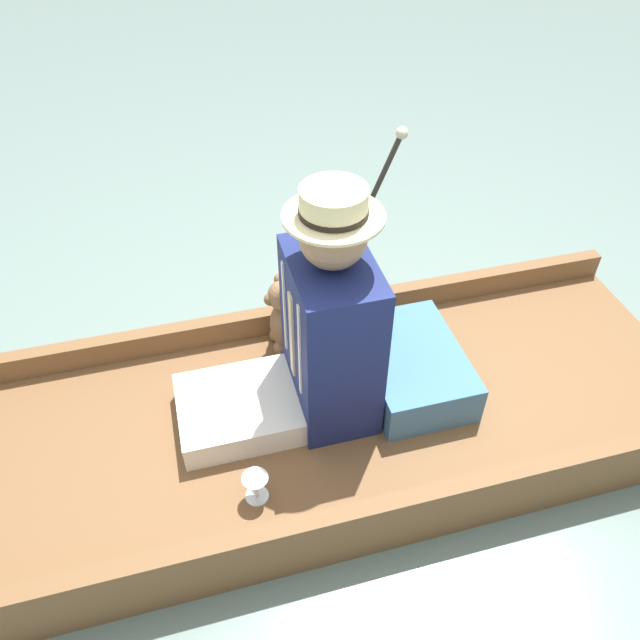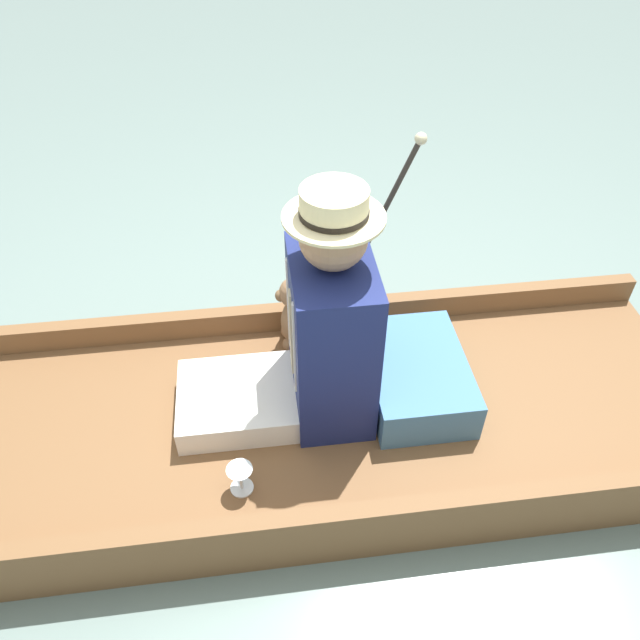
{
  "view_description": "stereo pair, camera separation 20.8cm",
  "coord_description": "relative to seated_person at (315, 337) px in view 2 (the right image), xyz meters",
  "views": [
    {
      "loc": [
        -1.44,
        0.45,
        1.98
      ],
      "look_at": [
        0.04,
        0.05,
        0.57
      ],
      "focal_mm": 35.0,
      "sensor_mm": 36.0,
      "label": 1
    },
    {
      "loc": [
        -1.48,
        0.24,
        1.98
      ],
      "look_at": [
        0.04,
        0.05,
        0.57
      ],
      "focal_mm": 35.0,
      "sensor_mm": 36.0,
      "label": 2
    }
  ],
  "objects": [
    {
      "name": "wine_glass",
      "position": [
        -0.34,
        0.29,
        -0.27
      ],
      "size": [
        0.09,
        0.09,
        0.11
      ],
      "color": "silver",
      "rests_on": "punt_boat"
    },
    {
      "name": "walking_cane",
      "position": [
        0.37,
        -0.27,
        0.17
      ],
      "size": [
        0.04,
        0.37,
        0.89
      ],
      "color": "#2D2823",
      "rests_on": "punt_boat"
    },
    {
      "name": "seated_person",
      "position": [
        0.0,
        0.0,
        0.0
      ],
      "size": [
        0.41,
        0.72,
        0.92
      ],
      "rotation": [
        0.0,
        0.0,
        0.15
      ],
      "color": "white",
      "rests_on": "punt_boat"
    },
    {
      "name": "punt_boat",
      "position": [
        -0.04,
        -0.07,
        -0.41
      ],
      "size": [
        1.03,
        2.82,
        0.25
      ],
      "color": "brown",
      "rests_on": "ground_plane"
    },
    {
      "name": "ground_plane",
      "position": [
        -0.04,
        -0.07,
        -0.49
      ],
      "size": [
        16.0,
        16.0,
        0.0
      ],
      "primitive_type": "plane",
      "color": "slate"
    },
    {
      "name": "seat_cushion",
      "position": [
        0.01,
        -0.39,
        -0.27
      ],
      "size": [
        0.52,
        0.36,
        0.17
      ],
      "color": "teal",
      "rests_on": "punt_boat"
    },
    {
      "name": "teddy_bear",
      "position": [
        0.34,
        0.04,
        -0.19
      ],
      "size": [
        0.24,
        0.14,
        0.34
      ],
      "color": "#846042",
      "rests_on": "punt_boat"
    }
  ]
}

